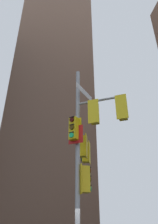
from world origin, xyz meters
The scene contains 2 objects.
building_mid_block centered at (-0.60, 24.69, 27.42)m, with size 12.61×12.61×54.84m, color brown.
signal_pole_assembly centered at (0.45, 0.20, 5.15)m, with size 2.40×3.55×8.80m.
Camera 1 is at (-1.47, -8.63, 1.75)m, focal length 35.40 mm.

